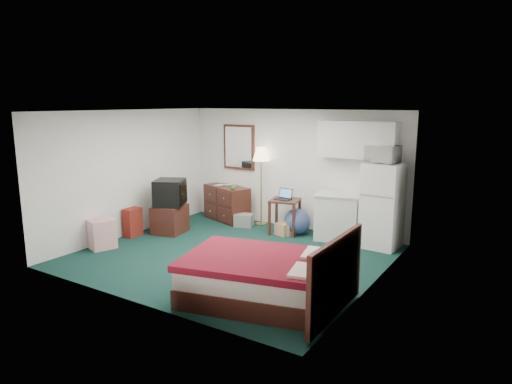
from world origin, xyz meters
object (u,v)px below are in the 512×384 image
Objects in this scene: fridge at (382,206)px; tv_stand at (170,219)px; dresser at (227,203)px; kitchen_counter at (337,217)px; bed at (255,278)px; suitcase at (132,222)px; desk at (285,216)px; floor_lamp at (261,186)px.

fridge is 2.52× the size of tv_stand.
dresser is 1.30× the size of kitchen_counter.
kitchen_counter reaches higher than bed.
kitchen_counter is 1.53× the size of suitcase.
desk is 0.81× the size of kitchen_counter.
floor_lamp is at bearing 25.59° from dresser.
tv_stand is at bearing -169.43° from kitchen_counter.
suitcase is (-3.65, 1.17, -0.01)m from bed.
dresser is at bearing 64.01° from tv_stand.
fridge reaches higher than desk.
dresser is at bearing 65.98° from suitcase.
suitcase reaches higher than tv_stand.
kitchen_counter is 0.56× the size of fridge.
suitcase is at bearing -138.95° from tv_stand.
desk reaches higher than suitcase.
fridge is at bearing 18.22° from dresser.
dresser is 1.99× the size of suitcase.
suitcase is (-4.41, -1.98, -0.50)m from fridge.
fridge is 2.74× the size of suitcase.
desk is (0.77, -0.34, -0.49)m from floor_lamp.
fridge is (3.57, -0.08, 0.40)m from dresser.
suitcase is (-3.52, -2.01, -0.15)m from kitchen_counter.
dresser is 1.52m from tv_stand.
dresser is 0.62× the size of bed.
tv_stand is (-3.95, -1.39, -0.50)m from fridge.
tv_stand is at bearing -128.56° from floor_lamp.
suitcase is at bearing -92.69° from dresser.
tv_stand is at bearing -85.16° from dresser.
suitcase is at bearing -156.85° from desk.
desk is (1.63, -0.24, -0.03)m from dresser.
dresser reaches higher than desk.
kitchen_counter is 4.06m from suitcase.
kitchen_counter is at bearing 27.87° from suitcase.
fridge is (2.71, -0.17, -0.06)m from floor_lamp.
bed is 3.20× the size of suitcase.
dresser is at bearing -177.67° from fridge.
kitchen_counter is (2.68, -0.05, 0.05)m from dresser.
desk is 0.39× the size of bed.
suitcase is (-0.84, -2.06, -0.10)m from dresser.
floor_lamp is 0.98m from desk.
bed is at bearing -81.59° from desk.
suitcase is at bearing -128.29° from floor_lamp.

